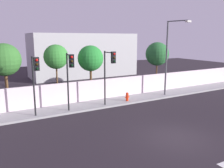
% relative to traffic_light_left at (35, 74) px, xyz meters
% --- Properties ---
extents(ground_plane, '(80.00, 80.00, 0.00)m').
position_rel_traffic_light_left_xyz_m(ground_plane, '(6.22, -7.01, -3.27)').
color(ground_plane, '#262026').
extents(sidewalk, '(36.00, 2.40, 0.15)m').
position_rel_traffic_light_left_xyz_m(sidewalk, '(6.22, 1.19, -3.19)').
color(sidewalk, '#989898').
rests_on(sidewalk, ground).
extents(perimeter_wall, '(36.00, 0.18, 1.80)m').
position_rel_traffic_light_left_xyz_m(perimeter_wall, '(6.22, 2.48, -2.22)').
color(perimeter_wall, silver).
rests_on(perimeter_wall, sidewalk).
extents(traffic_light_left, '(0.36, 1.22, 4.26)m').
position_rel_traffic_light_left_xyz_m(traffic_light_left, '(0.00, 0.00, 0.00)').
color(traffic_light_left, black).
rests_on(traffic_light_left, sidewalk).
extents(traffic_light_center, '(0.38, 1.43, 4.48)m').
position_rel_traffic_light_left_xyz_m(traffic_light_center, '(5.67, -0.11, 0.16)').
color(traffic_light_center, black).
rests_on(traffic_light_center, sidewalk).
extents(traffic_light_right, '(0.42, 1.76, 4.40)m').
position_rel_traffic_light_left_xyz_m(traffic_light_right, '(2.34, -0.29, 0.12)').
color(traffic_light_right, black).
rests_on(traffic_light_right, sidewalk).
extents(street_lamp_curbside, '(0.78, 2.33, 7.04)m').
position_rel_traffic_light_left_xyz_m(street_lamp_curbside, '(12.41, 0.43, 1.08)').
color(street_lamp_curbside, '#4C4C51').
rests_on(street_lamp_curbside, sidewalk).
extents(fire_hydrant, '(0.44, 0.26, 0.76)m').
position_rel_traffic_light_left_xyz_m(fire_hydrant, '(7.88, 0.66, -2.71)').
color(fire_hydrant, red).
rests_on(fire_hydrant, sidewalk).
extents(roadside_tree_leftmost, '(2.52, 2.52, 5.26)m').
position_rel_traffic_light_left_xyz_m(roadside_tree_leftmost, '(-1.54, 3.60, 0.70)').
color(roadside_tree_leftmost, brown).
rests_on(roadside_tree_leftmost, ground).
extents(roadside_tree_midleft, '(2.09, 2.09, 5.11)m').
position_rel_traffic_light_left_xyz_m(roadside_tree_midleft, '(2.49, 3.60, 0.78)').
color(roadside_tree_midleft, brown).
rests_on(roadside_tree_midleft, ground).
extents(roadside_tree_midright, '(2.38, 2.38, 4.98)m').
position_rel_traffic_light_left_xyz_m(roadside_tree_midright, '(5.71, 3.60, 0.50)').
color(roadside_tree_midright, brown).
rests_on(roadside_tree_midright, ground).
extents(roadside_tree_rightmost, '(2.54, 2.54, 5.20)m').
position_rel_traffic_light_left_xyz_m(roadside_tree_rightmost, '(13.63, 3.60, 0.65)').
color(roadside_tree_rightmost, brown).
rests_on(roadside_tree_rightmost, ground).
extents(low_building_distant, '(15.34, 6.00, 6.28)m').
position_rel_traffic_light_left_xyz_m(low_building_distant, '(10.31, 16.48, -0.13)').
color(low_building_distant, '#AFAFAF').
rests_on(low_building_distant, ground).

